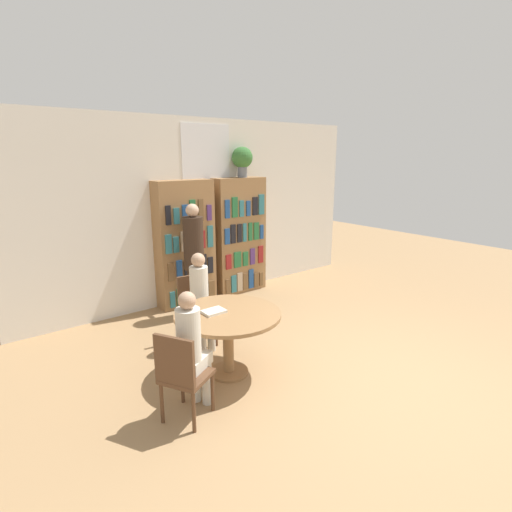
{
  "coord_description": "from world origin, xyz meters",
  "views": [
    {
      "loc": [
        -3.52,
        -2.26,
        2.41
      ],
      "look_at": [
        -0.21,
        1.95,
        1.05
      ],
      "focal_mm": 28.0,
      "sensor_mm": 36.0,
      "label": 1
    }
  ],
  "objects_px": {
    "flower_vase": "(242,159)",
    "bookshelf_left": "(185,244)",
    "seated_reader_right": "(192,346)",
    "chair_near_camera": "(182,373)",
    "chair_left_side": "(196,306)",
    "seated_reader_left": "(201,296)",
    "bookshelf_right": "(239,236)",
    "librarian_standing": "(194,248)",
    "reading_table": "(228,323)"
  },
  "relations": [
    {
      "from": "chair_near_camera",
      "to": "bookshelf_right",
      "type": "bearing_deg",
      "value": 107.2
    },
    {
      "from": "flower_vase",
      "to": "bookshelf_left",
      "type": "bearing_deg",
      "value": -179.77
    },
    {
      "from": "bookshelf_right",
      "to": "flower_vase",
      "type": "xyz_separation_m",
      "value": [
        0.08,
        0.0,
        1.33
      ]
    },
    {
      "from": "bookshelf_right",
      "to": "flower_vase",
      "type": "distance_m",
      "value": 1.33
    },
    {
      "from": "bookshelf_left",
      "to": "seated_reader_left",
      "type": "height_order",
      "value": "bookshelf_left"
    },
    {
      "from": "bookshelf_left",
      "to": "librarian_standing",
      "type": "height_order",
      "value": "bookshelf_left"
    },
    {
      "from": "flower_vase",
      "to": "chair_left_side",
      "type": "relative_size",
      "value": 0.57
    },
    {
      "from": "bookshelf_right",
      "to": "librarian_standing",
      "type": "xyz_separation_m",
      "value": [
        -1.21,
        -0.5,
        0.04
      ]
    },
    {
      "from": "flower_vase",
      "to": "chair_left_side",
      "type": "xyz_separation_m",
      "value": [
        -1.74,
        -1.33,
        -1.84
      ]
    },
    {
      "from": "reading_table",
      "to": "chair_near_camera",
      "type": "distance_m",
      "value": 0.93
    },
    {
      "from": "reading_table",
      "to": "seated_reader_right",
      "type": "relative_size",
      "value": 0.96
    },
    {
      "from": "bookshelf_left",
      "to": "bookshelf_right",
      "type": "relative_size",
      "value": 1.0
    },
    {
      "from": "chair_left_side",
      "to": "seated_reader_right",
      "type": "height_order",
      "value": "seated_reader_right"
    },
    {
      "from": "chair_left_side",
      "to": "seated_reader_left",
      "type": "height_order",
      "value": "seated_reader_left"
    },
    {
      "from": "bookshelf_left",
      "to": "chair_near_camera",
      "type": "bearing_deg",
      "value": -119.4
    },
    {
      "from": "flower_vase",
      "to": "seated_reader_left",
      "type": "bearing_deg",
      "value": -139.43
    },
    {
      "from": "bookshelf_left",
      "to": "reading_table",
      "type": "xyz_separation_m",
      "value": [
        -0.7,
        -2.24,
        -0.4
      ]
    },
    {
      "from": "chair_near_camera",
      "to": "bookshelf_left",
      "type": "bearing_deg",
      "value": 121.76
    },
    {
      "from": "flower_vase",
      "to": "seated_reader_left",
      "type": "xyz_separation_m",
      "value": [
        -1.77,
        -1.51,
        -1.65
      ]
    },
    {
      "from": "reading_table",
      "to": "chair_left_side",
      "type": "distance_m",
      "value": 0.93
    },
    {
      "from": "bookshelf_right",
      "to": "librarian_standing",
      "type": "bearing_deg",
      "value": -157.45
    },
    {
      "from": "chair_near_camera",
      "to": "seated_reader_left",
      "type": "distance_m",
      "value": 1.5
    },
    {
      "from": "bookshelf_left",
      "to": "reading_table",
      "type": "height_order",
      "value": "bookshelf_left"
    },
    {
      "from": "bookshelf_right",
      "to": "librarian_standing",
      "type": "height_order",
      "value": "bookshelf_right"
    },
    {
      "from": "flower_vase",
      "to": "chair_left_side",
      "type": "height_order",
      "value": "flower_vase"
    },
    {
      "from": "flower_vase",
      "to": "seated_reader_left",
      "type": "distance_m",
      "value": 2.85
    },
    {
      "from": "chair_near_camera",
      "to": "librarian_standing",
      "type": "bearing_deg",
      "value": 118.81
    },
    {
      "from": "bookshelf_left",
      "to": "flower_vase",
      "type": "relative_size",
      "value": 3.95
    },
    {
      "from": "bookshelf_left",
      "to": "librarian_standing",
      "type": "xyz_separation_m",
      "value": [
        -0.13,
        -0.5,
        0.04
      ]
    },
    {
      "from": "seated_reader_right",
      "to": "chair_left_side",
      "type": "bearing_deg",
      "value": 120.3
    },
    {
      "from": "seated_reader_right",
      "to": "reading_table",
      "type": "bearing_deg",
      "value": 90.0
    },
    {
      "from": "librarian_standing",
      "to": "seated_reader_right",
      "type": "bearing_deg",
      "value": -120.22
    },
    {
      "from": "seated_reader_left",
      "to": "chair_left_side",
      "type": "bearing_deg",
      "value": -90.0
    },
    {
      "from": "chair_near_camera",
      "to": "seated_reader_left",
      "type": "height_order",
      "value": "seated_reader_left"
    },
    {
      "from": "bookshelf_left",
      "to": "chair_left_side",
      "type": "bearing_deg",
      "value": -113.99
    },
    {
      "from": "bookshelf_left",
      "to": "flower_vase",
      "type": "xyz_separation_m",
      "value": [
        1.15,
        0.0,
        1.33
      ]
    },
    {
      "from": "bookshelf_right",
      "to": "chair_left_side",
      "type": "bearing_deg",
      "value": -141.54
    },
    {
      "from": "chair_near_camera",
      "to": "seated_reader_left",
      "type": "bearing_deg",
      "value": 113.74
    },
    {
      "from": "bookshelf_right",
      "to": "flower_vase",
      "type": "relative_size",
      "value": 3.95
    },
    {
      "from": "bookshelf_left",
      "to": "bookshelf_right",
      "type": "xyz_separation_m",
      "value": [
        1.08,
        -0.0,
        0.0
      ]
    },
    {
      "from": "bookshelf_right",
      "to": "seated_reader_left",
      "type": "height_order",
      "value": "bookshelf_right"
    },
    {
      "from": "reading_table",
      "to": "seated_reader_right",
      "type": "height_order",
      "value": "seated_reader_right"
    },
    {
      "from": "flower_vase",
      "to": "chair_left_side",
      "type": "distance_m",
      "value": 2.86
    },
    {
      "from": "seated_reader_left",
      "to": "seated_reader_right",
      "type": "relative_size",
      "value": 1.01
    },
    {
      "from": "flower_vase",
      "to": "chair_near_camera",
      "type": "distance_m",
      "value": 4.22
    },
    {
      "from": "bookshelf_right",
      "to": "seated_reader_left",
      "type": "distance_m",
      "value": 2.29
    },
    {
      "from": "seated_reader_left",
      "to": "librarian_standing",
      "type": "bearing_deg",
      "value": -108.43
    },
    {
      "from": "seated_reader_left",
      "to": "seated_reader_right",
      "type": "height_order",
      "value": "seated_reader_left"
    },
    {
      "from": "chair_near_camera",
      "to": "reading_table",
      "type": "bearing_deg",
      "value": 90.0
    },
    {
      "from": "flower_vase",
      "to": "seated_reader_right",
      "type": "distance_m",
      "value": 3.98
    }
  ]
}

